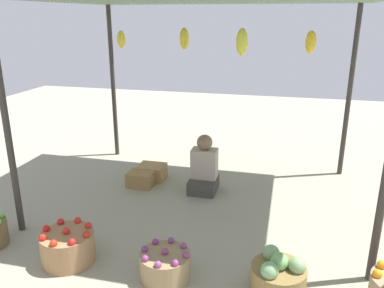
{
  "coord_description": "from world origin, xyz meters",
  "views": [
    {
      "loc": [
        0.96,
        -4.57,
        2.27
      ],
      "look_at": [
        0.0,
        -0.68,
        0.95
      ],
      "focal_mm": 36.78,
      "sensor_mm": 36.0,
      "label": 1
    }
  ],
  "objects_px": {
    "basket_purple_onions": "(165,265)",
    "vendor_person": "(204,170)",
    "basket_red_tomatoes": "(68,246)",
    "wooden_crate_near_vendor": "(141,179)",
    "wooden_crate_stacked_rear": "(152,172)",
    "basket_cabbages": "(278,276)"
  },
  "relations": [
    {
      "from": "basket_red_tomatoes",
      "to": "wooden_crate_near_vendor",
      "type": "relative_size",
      "value": 1.43
    },
    {
      "from": "basket_cabbages",
      "to": "basket_red_tomatoes",
      "type": "bearing_deg",
      "value": -179.27
    },
    {
      "from": "basket_purple_onions",
      "to": "vendor_person",
      "type": "bearing_deg",
      "value": 91.79
    },
    {
      "from": "basket_cabbages",
      "to": "wooden_crate_near_vendor",
      "type": "distance_m",
      "value": 2.64
    },
    {
      "from": "basket_cabbages",
      "to": "wooden_crate_stacked_rear",
      "type": "bearing_deg",
      "value": 132.13
    },
    {
      "from": "basket_red_tomatoes",
      "to": "wooden_crate_near_vendor",
      "type": "bearing_deg",
      "value": 88.46
    },
    {
      "from": "basket_purple_onions",
      "to": "wooden_crate_near_vendor",
      "type": "relative_size",
      "value": 1.29
    },
    {
      "from": "basket_purple_onions",
      "to": "basket_cabbages",
      "type": "height_order",
      "value": "basket_cabbages"
    },
    {
      "from": "basket_cabbages",
      "to": "wooden_crate_near_vendor",
      "type": "height_order",
      "value": "basket_cabbages"
    },
    {
      "from": "wooden_crate_stacked_rear",
      "to": "basket_purple_onions",
      "type": "bearing_deg",
      "value": -67.51
    },
    {
      "from": "basket_cabbages",
      "to": "wooden_crate_stacked_rear",
      "type": "height_order",
      "value": "basket_cabbages"
    },
    {
      "from": "basket_red_tomatoes",
      "to": "basket_cabbages",
      "type": "bearing_deg",
      "value": 0.73
    },
    {
      "from": "basket_red_tomatoes",
      "to": "basket_cabbages",
      "type": "relative_size",
      "value": 1.08
    },
    {
      "from": "basket_purple_onions",
      "to": "basket_cabbages",
      "type": "bearing_deg",
      "value": 2.71
    },
    {
      "from": "basket_purple_onions",
      "to": "basket_red_tomatoes",
      "type": "bearing_deg",
      "value": 178.73
    },
    {
      "from": "vendor_person",
      "to": "basket_purple_onions",
      "type": "relative_size",
      "value": 1.69
    },
    {
      "from": "vendor_person",
      "to": "wooden_crate_stacked_rear",
      "type": "height_order",
      "value": "vendor_person"
    },
    {
      "from": "wooden_crate_stacked_rear",
      "to": "basket_red_tomatoes",
      "type": "bearing_deg",
      "value": -93.05
    },
    {
      "from": "vendor_person",
      "to": "basket_purple_onions",
      "type": "bearing_deg",
      "value": -88.21
    },
    {
      "from": "vendor_person",
      "to": "basket_red_tomatoes",
      "type": "bearing_deg",
      "value": -116.06
    },
    {
      "from": "basket_red_tomatoes",
      "to": "wooden_crate_stacked_rear",
      "type": "relative_size",
      "value": 1.35
    },
    {
      "from": "basket_red_tomatoes",
      "to": "basket_purple_onions",
      "type": "relative_size",
      "value": 1.11
    }
  ]
}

